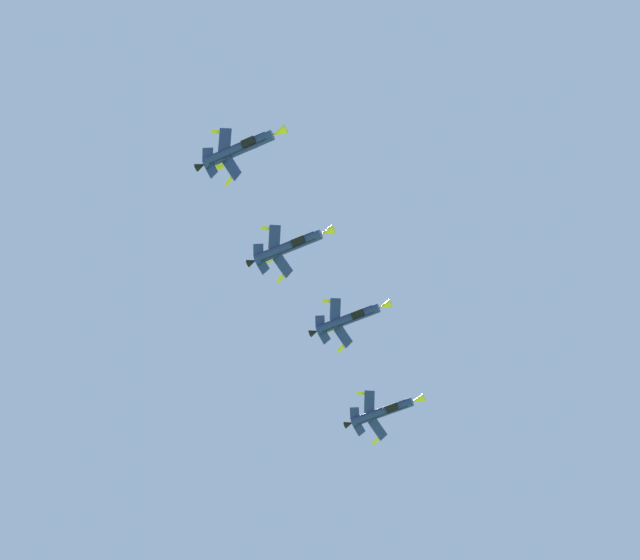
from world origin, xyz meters
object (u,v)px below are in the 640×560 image
Objects in this scene: fighter_jet_lead at (384,412)px; fighter_jet_right_wing at (290,247)px; fighter_jet_left_wing at (349,319)px; fighter_jet_left_outer at (240,149)px.

fighter_jet_right_wing is (-30.40, -24.04, 0.50)m from fighter_jet_lead.
fighter_jet_right_wing is (-16.91, -11.09, -4.24)m from fighter_jet_left_wing.
fighter_jet_left_outer is at bearing 1.04° from fighter_jet_right_wing.
fighter_jet_lead is 19.30m from fighter_jet_left_wing.
fighter_jet_left_wing is 1.00× the size of fighter_jet_right_wing.
fighter_jet_lead is at bearing -175.62° from fighter_jet_left_wing.
fighter_jet_right_wing is 1.00× the size of fighter_jet_left_outer.
fighter_jet_lead is 1.00× the size of fighter_jet_left_outer.
fighter_jet_left_outer is (-14.41, -12.30, 0.68)m from fighter_jet_right_wing.
fighter_jet_left_wing reaches higher than fighter_jet_left_outer.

